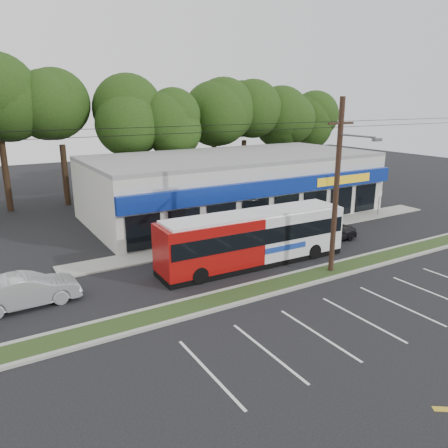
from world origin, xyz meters
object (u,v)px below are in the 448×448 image
lamp_post (337,191)px  pedestrian_b (319,216)px  utility_pole (336,182)px  pedestrian_a (321,219)px  sign_post (379,199)px  car_silver (26,290)px  metrobus (254,237)px  car_dark (327,230)px

lamp_post → pedestrian_b: lamp_post is taller
utility_pole → pedestrian_a: size_ratio=28.82×
utility_pole → lamp_post: size_ratio=11.76×
pedestrian_a → pedestrian_b: pedestrian_b is taller
sign_post → car_silver: sign_post is taller
metrobus → car_silver: 12.92m
utility_pole → metrobus: size_ratio=4.07×
sign_post → pedestrian_a: sign_post is taller
car_silver → pedestrian_b: 22.22m
metrobus → car_silver: size_ratio=2.48×
utility_pole → sign_post: utility_pole is taller
metrobus → car_dark: 7.25m
pedestrian_a → car_silver: bearing=-1.8°
metrobus → pedestrian_a: bearing=22.9°
sign_post → pedestrian_b: (-7.00, -0.07, -0.61)m
metrobus → pedestrian_b: size_ratio=6.51×
utility_pole → car_dark: size_ratio=10.43×
lamp_post → pedestrian_a: (-2.34, -0.83, -1.80)m
sign_post → car_dark: 9.56m
sign_post → metrobus: (-16.14, -4.08, 0.19)m
utility_pole → pedestrian_b: utility_pole is taller
metrobus → car_dark: (7.13, 1.00, -0.92)m
lamp_post → metrobus: (-11.14, -4.30, -0.93)m
car_dark → pedestrian_a: bearing=-35.8°
car_dark → car_silver: bearing=88.7°
sign_post → car_dark: sign_post is taller
pedestrian_a → pedestrian_b: bearing=-131.4°
lamp_post → sign_post: lamp_post is taller
lamp_post → sign_post: (5.00, -0.23, -1.12)m
car_dark → lamp_post: bearing=-52.2°
utility_pole → sign_post: bearing=30.1°
sign_post → metrobus: metrobus is taller
car_silver → pedestrian_b: size_ratio=2.62×
car_silver → car_dark: bearing=-91.6°
sign_post → metrobus: 16.65m
pedestrian_a → car_dark: bearing=47.2°
pedestrian_b → lamp_post: bearing=-165.0°
sign_post → pedestrian_b: sign_post is taller
car_dark → pedestrian_a: pedestrian_a is taller
metrobus → lamp_post: bearing=22.5°
sign_post → car_dark: size_ratio=0.46×
utility_pole → sign_post: (13.17, 7.65, -3.86)m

